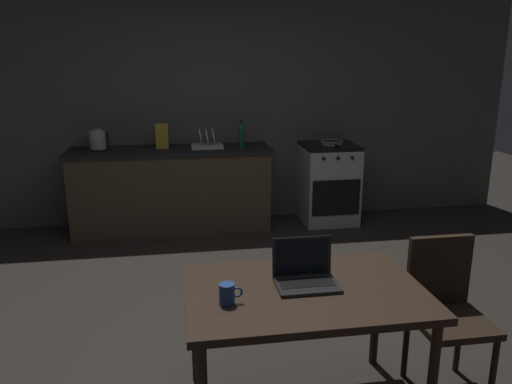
% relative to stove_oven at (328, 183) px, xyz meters
% --- Properties ---
extents(ground_plane, '(12.00, 12.00, 0.00)m').
position_rel_stove_oven_xyz_m(ground_plane, '(-1.25, -2.29, -0.45)').
color(ground_plane, '#2D2823').
extents(back_wall, '(6.40, 0.10, 2.82)m').
position_rel_stove_oven_xyz_m(back_wall, '(-0.95, 0.35, 0.96)').
color(back_wall, '#53534E').
rests_on(back_wall, ground_plane).
extents(kitchen_counter, '(2.16, 0.64, 0.91)m').
position_rel_stove_oven_xyz_m(kitchen_counter, '(-1.78, 0.00, 0.00)').
color(kitchen_counter, '#4C3D2D').
rests_on(kitchen_counter, ground_plane).
extents(stove_oven, '(0.60, 0.62, 0.91)m').
position_rel_stove_oven_xyz_m(stove_oven, '(0.00, 0.00, 0.00)').
color(stove_oven, '#B7BABF').
rests_on(stove_oven, ground_plane).
extents(dining_table, '(1.22, 0.82, 0.72)m').
position_rel_stove_oven_xyz_m(dining_table, '(-1.11, -3.13, 0.19)').
color(dining_table, '#332319').
rests_on(dining_table, ground_plane).
extents(chair, '(0.40, 0.40, 0.88)m').
position_rel_stove_oven_xyz_m(chair, '(-0.26, -3.04, 0.05)').
color(chair, '#2D2116').
rests_on(chair, ground_plane).
extents(laptop, '(0.32, 0.24, 0.23)m').
position_rel_stove_oven_xyz_m(laptop, '(-1.09, -3.08, 0.31)').
color(laptop, '#232326').
rests_on(laptop, dining_table).
extents(electric_kettle, '(0.20, 0.17, 0.23)m').
position_rel_stove_oven_xyz_m(electric_kettle, '(-2.52, 0.00, 0.56)').
color(electric_kettle, black).
rests_on(electric_kettle, kitchen_counter).
extents(bottle, '(0.07, 0.07, 0.29)m').
position_rel_stove_oven_xyz_m(bottle, '(-1.01, -0.05, 0.59)').
color(bottle, '#19592D').
rests_on(bottle, kitchen_counter).
extents(frying_pan, '(0.26, 0.43, 0.05)m').
position_rel_stove_oven_xyz_m(frying_pan, '(0.02, -0.03, 0.48)').
color(frying_pan, gray).
rests_on(frying_pan, stove_oven).
extents(coffee_mug, '(0.11, 0.08, 0.10)m').
position_rel_stove_oven_xyz_m(coffee_mug, '(-1.51, -3.23, 0.32)').
color(coffee_mug, '#264C8C').
rests_on(coffee_mug, dining_table).
extents(cereal_box, '(0.13, 0.05, 0.27)m').
position_rel_stove_oven_xyz_m(cereal_box, '(-1.86, 0.02, 0.59)').
color(cereal_box, gold).
rests_on(cereal_box, kitchen_counter).
extents(dish_rack, '(0.34, 0.26, 0.21)m').
position_rel_stove_oven_xyz_m(dish_rack, '(-1.38, 0.00, 0.50)').
color(dish_rack, silver).
rests_on(dish_rack, kitchen_counter).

